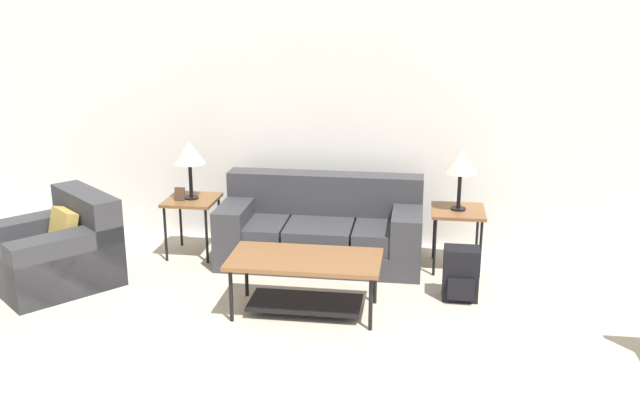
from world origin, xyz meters
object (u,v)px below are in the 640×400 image
Objects in this scene: armchair at (57,253)px; table_lamp_left at (189,154)px; table_lamp_right at (461,162)px; side_table_right at (458,216)px; backpack at (461,274)px; side_table_left at (192,205)px; couch at (321,232)px; coffee_table at (305,272)px.

armchair is 2.32× the size of table_lamp_left.
table_lamp_right is at bearing 13.94° from armchair.
side_table_right is 0.78m from backpack.
side_table_left is 2.64m from table_lamp_right.
couch is 1.49m from table_lamp_right.
table_lamp_left is at bearing 180.00° from side_table_right.
side_table_right is 2.64m from table_lamp_left.
armchair is 2.33m from coffee_table.
side_table_right reaches higher than coffee_table.
armchair is (-2.27, -0.89, -0.01)m from couch.
side_table_right is at bearing -116.57° from table_lamp_right.
armchair is 1.34m from side_table_left.
couch is 1.45× the size of armchair.
side_table_left is (-1.33, 1.17, 0.17)m from coffee_table.
table_lamp_right reaches higher than couch.
table_lamp_left is (-2.59, 0.00, 0.52)m from side_table_right.
side_table_right is (1.26, 1.17, 0.17)m from coffee_table.
side_table_left is (0.98, 0.89, 0.23)m from armchair.
side_table_left is 2.71m from backpack.
table_lamp_right is 1.09m from backpack.
table_lamp_right reaches higher than armchair.
coffee_table is (0.03, -1.18, 0.05)m from couch.
couch reaches higher than armchair.
coffee_table is at bearing -88.37° from couch.
side_table_left is at bearing 164.45° from backpack.
couch is 1.31m from side_table_left.
backpack is at bearing 19.51° from coffee_table.
table_lamp_right reaches higher than coffee_table.
coffee_table is 1.36m from backpack.
couch is at bearing 150.96° from backpack.
side_table_right is at bearing 0.00° from side_table_left.
backpack is (0.01, -0.72, -0.81)m from table_lamp_right.
couch is at bearing 0.06° from side_table_left.
side_table_left is 1.27× the size of backpack.
table_lamp_right reaches higher than side_table_left.
table_lamp_right is at bearing 42.96° from coffee_table.
side_table_right is (2.59, 0.00, 0.00)m from side_table_left.
table_lamp_left is at bearing 180.00° from table_lamp_right.
couch is 1.18m from coffee_table.
side_table_right reaches higher than backpack.
backpack is at bearing 2.60° from armchair.
side_table_left is at bearing 180.00° from side_table_right.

